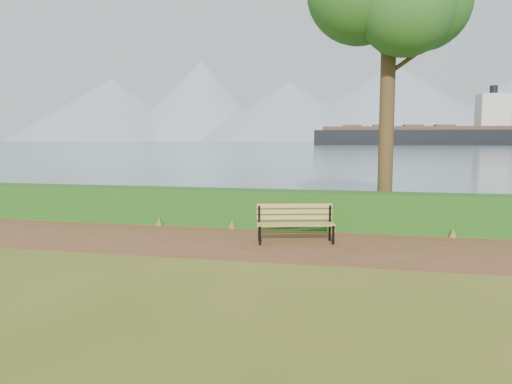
# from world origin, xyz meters

# --- Properties ---
(ground) EXTENTS (140.00, 140.00, 0.00)m
(ground) POSITION_xyz_m (0.00, 0.00, 0.00)
(ground) COLOR #4D5819
(ground) RESTS_ON ground
(path) EXTENTS (40.00, 3.40, 0.01)m
(path) POSITION_xyz_m (0.00, 0.30, 0.01)
(path) COLOR #50311B
(path) RESTS_ON ground
(hedge) EXTENTS (32.00, 0.85, 1.00)m
(hedge) POSITION_xyz_m (0.00, 2.60, 0.50)
(hedge) COLOR #1A4C15
(hedge) RESTS_ON ground
(water) EXTENTS (700.00, 510.00, 0.00)m
(water) POSITION_xyz_m (0.00, 260.00, 0.01)
(water) COLOR #466071
(water) RESTS_ON ground
(mountains) EXTENTS (585.00, 190.00, 70.00)m
(mountains) POSITION_xyz_m (-9.17, 406.05, 27.70)
(mountains) COLOR #7989A1
(mountains) RESTS_ON ground
(bench) EXTENTS (1.86, 0.96, 0.89)m
(bench) POSITION_xyz_m (0.81, 0.65, 0.52)
(bench) COLOR black
(bench) RESTS_ON ground
(cargo_ship) EXTENTS (71.51, 16.41, 21.51)m
(cargo_ship) POSITION_xyz_m (22.12, 166.41, 3.21)
(cargo_ship) COLOR black
(cargo_ship) RESTS_ON ground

